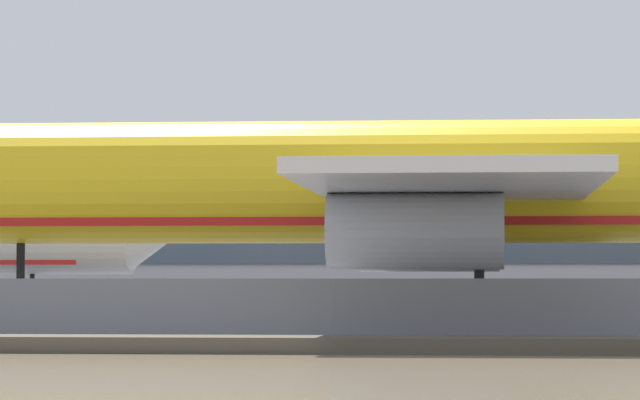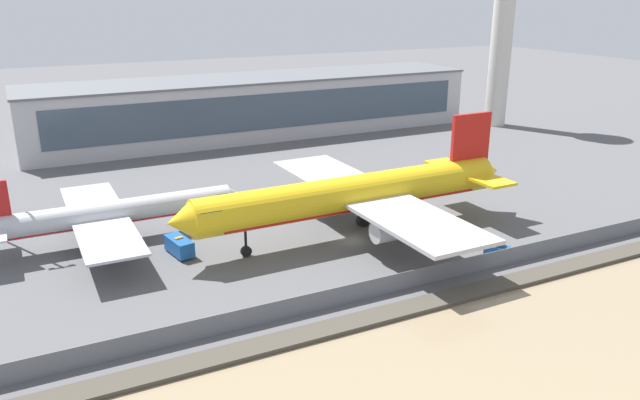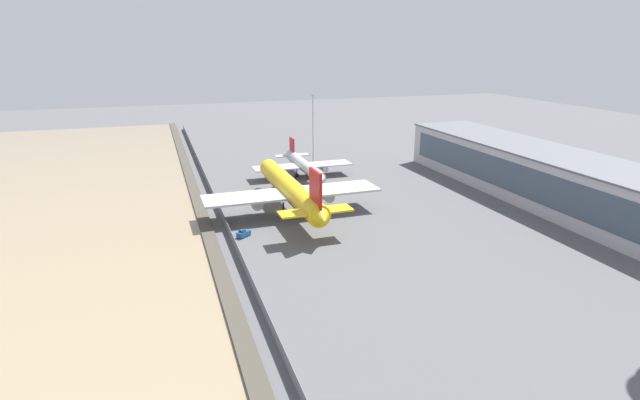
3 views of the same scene
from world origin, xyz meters
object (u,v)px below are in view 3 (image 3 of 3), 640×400
(cargo_jet_yellow, at_px, (291,190))
(passenger_jet_silver, at_px, (304,165))
(baggage_tug, at_px, (244,233))
(apron_light_mast_apron_west, at_px, (313,127))
(ops_van, at_px, (283,182))

(cargo_jet_yellow, distance_m, passenger_jet_silver, 34.96)
(baggage_tug, bearing_deg, cargo_jet_yellow, 131.51)
(cargo_jet_yellow, xyz_separation_m, baggage_tug, (13.01, -14.70, -5.32))
(passenger_jet_silver, bearing_deg, apron_light_mast_apron_west, 150.98)
(cargo_jet_yellow, relative_size, ops_van, 9.64)
(cargo_jet_yellow, distance_m, apron_light_mast_apron_west, 50.98)
(cargo_jet_yellow, xyz_separation_m, ops_van, (-24.77, 4.15, -4.85))
(cargo_jet_yellow, bearing_deg, apron_light_mast_apron_west, 155.81)
(baggage_tug, distance_m, apron_light_mast_apron_west, 69.99)
(passenger_jet_silver, distance_m, ops_van, 12.06)
(cargo_jet_yellow, xyz_separation_m, apron_light_mast_apron_west, (-45.95, 20.64, 7.88))
(cargo_jet_yellow, relative_size, baggage_tug, 15.04)
(ops_van, bearing_deg, baggage_tug, -26.51)
(baggage_tug, height_order, apron_light_mast_apron_west, apron_light_mast_apron_west)
(passenger_jet_silver, height_order, apron_light_mast_apron_west, apron_light_mast_apron_west)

